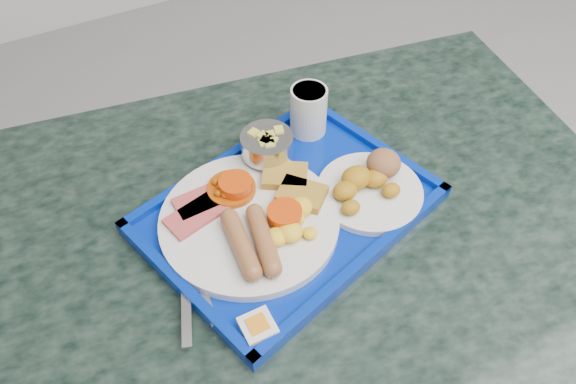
# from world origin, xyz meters

# --- Properties ---
(table) EXTENTS (1.24, 0.93, 0.71)m
(table) POSITION_xyz_m (-0.80, 1.04, 0.53)
(table) COLOR gray
(table) RESTS_ON floor
(tray) EXTENTS (0.50, 0.42, 0.03)m
(tray) POSITION_xyz_m (-0.79, 1.05, 0.72)
(tray) COLOR #03239C
(tray) RESTS_ON table
(main_plate) EXTENTS (0.28, 0.28, 0.04)m
(main_plate) POSITION_xyz_m (-0.85, 1.05, 0.74)
(main_plate) COLOR silver
(main_plate) RESTS_ON tray
(bread_plate) EXTENTS (0.17, 0.17, 0.06)m
(bread_plate) POSITION_xyz_m (-0.66, 1.02, 0.74)
(bread_plate) COLOR silver
(bread_plate) RESTS_ON tray
(fruit_bowl) EXTENTS (0.09, 0.09, 0.06)m
(fruit_bowl) POSITION_xyz_m (-0.78, 1.16, 0.76)
(fruit_bowl) COLOR #B8B8BA
(fruit_bowl) RESTS_ON tray
(juice_cup) EXTENTS (0.06, 0.06, 0.09)m
(juice_cup) POSITION_xyz_m (-0.67, 1.20, 0.77)
(juice_cup) COLOR silver
(juice_cup) RESTS_ON tray
(spoon) EXTENTS (0.04, 0.18, 0.01)m
(spoon) POSITION_xyz_m (-0.98, 1.04, 0.73)
(spoon) COLOR #B8B8BA
(spoon) RESTS_ON tray
(knife) EXTENTS (0.08, 0.19, 0.00)m
(knife) POSITION_xyz_m (-0.99, 0.99, 0.73)
(knife) COLOR #B8B8BA
(knife) RESTS_ON tray
(jam_packet) EXTENTS (0.04, 0.04, 0.02)m
(jam_packet) POSITION_xyz_m (-0.93, 0.88, 0.73)
(jam_packet) COLOR white
(jam_packet) RESTS_ON tray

